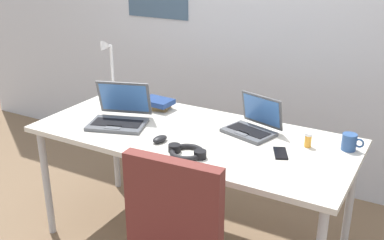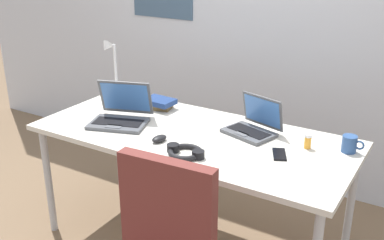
% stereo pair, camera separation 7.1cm
% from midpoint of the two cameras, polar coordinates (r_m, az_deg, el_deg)
% --- Properties ---
extents(wall_back, '(6.00, 0.13, 2.60)m').
position_cam_midpoint_polar(wall_back, '(3.41, 10.46, 13.42)').
color(wall_back, silver).
rests_on(wall_back, ground_plane).
extents(desk, '(1.80, 0.80, 0.74)m').
position_cam_midpoint_polar(desk, '(2.62, 0.78, -2.79)').
color(desk, silver).
rests_on(desk, ground_plane).
extents(desk_lamp, '(0.12, 0.18, 0.40)m').
position_cam_midpoint_polar(desk_lamp, '(3.19, -9.21, 6.26)').
color(desk_lamp, white).
rests_on(desk_lamp, desk).
extents(laptop_center, '(0.33, 0.29, 0.20)m').
position_cam_midpoint_polar(laptop_center, '(2.61, 8.33, -0.74)').
color(laptop_center, '#515459').
rests_on(laptop_center, desk).
extents(laptop_mid_desk, '(0.40, 0.38, 0.23)m').
position_cam_midpoint_polar(laptop_mid_desk, '(2.75, -8.10, 0.59)').
color(laptop_mid_desk, '#515459').
rests_on(laptop_mid_desk, desk).
extents(computer_mouse, '(0.07, 0.10, 0.03)m').
position_cam_midpoint_polar(computer_mouse, '(2.49, -3.25, -2.32)').
color(computer_mouse, black).
rests_on(computer_mouse, desk).
extents(cell_phone, '(0.12, 0.15, 0.01)m').
position_cam_midpoint_polar(cell_phone, '(2.38, 11.58, -4.18)').
color(cell_phone, black).
rests_on(cell_phone, desk).
extents(headphones, '(0.21, 0.18, 0.04)m').
position_cam_midpoint_polar(headphones, '(2.34, 0.05, -3.98)').
color(headphones, black).
rests_on(headphones, desk).
extents(pill_bottle, '(0.04, 0.04, 0.08)m').
position_cam_midpoint_polar(pill_bottle, '(2.48, 14.92, -2.53)').
color(pill_bottle, gold).
rests_on(pill_bottle, desk).
extents(book_stack, '(0.20, 0.15, 0.07)m').
position_cam_midpoint_polar(book_stack, '(2.97, -3.38, 2.09)').
color(book_stack, brown).
rests_on(book_stack, desk).
extents(coffee_mug, '(0.11, 0.08, 0.09)m').
position_cam_midpoint_polar(coffee_mug, '(2.50, 19.69, -2.81)').
color(coffee_mug, '#2D518C').
rests_on(coffee_mug, desk).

